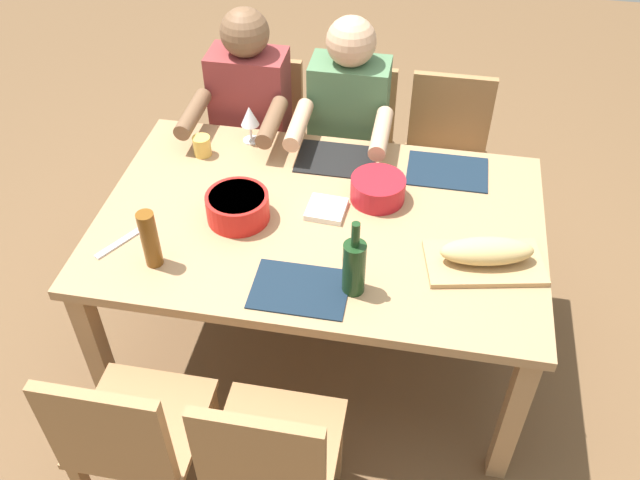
{
  "coord_description": "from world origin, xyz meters",
  "views": [
    {
      "loc": [
        0.35,
        -1.9,
        2.41
      ],
      "look_at": [
        0.0,
        0.0,
        0.63
      ],
      "focal_mm": 38.62,
      "sensor_mm": 36.0,
      "label": 1
    }
  ],
  "objects_px": {
    "chair_far_right": "(445,155)",
    "wine_bottle": "(354,266)",
    "dining_table": "(320,234)",
    "serving_bowl_salad": "(238,205)",
    "chair_far_center": "(352,145)",
    "diner_far_center": "(347,129)",
    "diner_far_left": "(249,119)",
    "napkin_stack": "(326,209)",
    "chair_near_left": "(131,437)",
    "beer_bottle": "(150,239)",
    "chair_near_center": "(270,460)",
    "serving_bowl_pasta": "(378,188)",
    "wine_glass": "(250,117)",
    "cup_far_left": "(202,146)",
    "chair_far_left": "(261,136)",
    "bread_loaf": "(487,251)",
    "cutting_board": "(484,263)"
  },
  "relations": [
    {
      "from": "chair_near_left",
      "to": "beer_bottle",
      "type": "xyz_separation_m",
      "value": [
        -0.07,
        0.52,
        0.37
      ]
    },
    {
      "from": "diner_far_center",
      "to": "wine_bottle",
      "type": "height_order",
      "value": "diner_far_center"
    },
    {
      "from": "chair_far_left",
      "to": "wine_bottle",
      "type": "distance_m",
      "value": 1.39
    },
    {
      "from": "napkin_stack",
      "to": "dining_table",
      "type": "bearing_deg",
      "value": -112.79
    },
    {
      "from": "bread_loaf",
      "to": "cup_far_left",
      "type": "distance_m",
      "value": 1.23
    },
    {
      "from": "beer_bottle",
      "to": "wine_glass",
      "type": "distance_m",
      "value": 0.79
    },
    {
      "from": "diner_far_center",
      "to": "beer_bottle",
      "type": "xyz_separation_m",
      "value": [
        -0.52,
        -1.0,
        0.15
      ]
    },
    {
      "from": "chair_far_center",
      "to": "serving_bowl_pasta",
      "type": "bearing_deg",
      "value": -74.46
    },
    {
      "from": "chair_near_left",
      "to": "serving_bowl_salad",
      "type": "distance_m",
      "value": 0.87
    },
    {
      "from": "chair_near_center",
      "to": "bread_loaf",
      "type": "height_order",
      "value": "same"
    },
    {
      "from": "chair_far_center",
      "to": "napkin_stack",
      "type": "relative_size",
      "value": 6.07
    },
    {
      "from": "wine_bottle",
      "to": "wine_glass",
      "type": "xyz_separation_m",
      "value": [
        -0.55,
        0.78,
        0.01
      ]
    },
    {
      "from": "beer_bottle",
      "to": "chair_far_right",
      "type": "bearing_deg",
      "value": 50.73
    },
    {
      "from": "serving_bowl_pasta",
      "to": "chair_far_right",
      "type": "bearing_deg",
      "value": 69.85
    },
    {
      "from": "serving_bowl_pasta",
      "to": "serving_bowl_salad",
      "type": "xyz_separation_m",
      "value": [
        -0.49,
        -0.2,
        0.01
      ]
    },
    {
      "from": "chair_far_right",
      "to": "wine_bottle",
      "type": "height_order",
      "value": "wine_bottle"
    },
    {
      "from": "diner_far_center",
      "to": "diner_far_left",
      "type": "height_order",
      "value": "same"
    },
    {
      "from": "serving_bowl_pasta",
      "to": "chair_near_center",
      "type": "bearing_deg",
      "value": -100.99
    },
    {
      "from": "wine_glass",
      "to": "chair_far_left",
      "type": "bearing_deg",
      "value": 100.35
    },
    {
      "from": "dining_table",
      "to": "serving_bowl_salad",
      "type": "height_order",
      "value": "serving_bowl_salad"
    },
    {
      "from": "cup_far_left",
      "to": "bread_loaf",
      "type": "bearing_deg",
      "value": -21.4
    },
    {
      "from": "serving_bowl_salad",
      "to": "napkin_stack",
      "type": "bearing_deg",
      "value": 16.51
    },
    {
      "from": "chair_near_left",
      "to": "wine_glass",
      "type": "relative_size",
      "value": 5.12
    },
    {
      "from": "bread_loaf",
      "to": "wine_glass",
      "type": "xyz_separation_m",
      "value": [
        -0.98,
        0.58,
        0.05
      ]
    },
    {
      "from": "chair_near_center",
      "to": "chair_near_left",
      "type": "bearing_deg",
      "value": 180.0
    },
    {
      "from": "dining_table",
      "to": "serving_bowl_salad",
      "type": "distance_m",
      "value": 0.33
    },
    {
      "from": "chair_near_left",
      "to": "diner_far_left",
      "type": "height_order",
      "value": "diner_far_left"
    },
    {
      "from": "chair_far_center",
      "to": "diner_far_left",
      "type": "xyz_separation_m",
      "value": [
        -0.45,
        -0.18,
        0.21
      ]
    },
    {
      "from": "chair_near_left",
      "to": "dining_table",
      "type": "bearing_deg",
      "value": 62.06
    },
    {
      "from": "serving_bowl_pasta",
      "to": "cutting_board",
      "type": "distance_m",
      "value": 0.5
    },
    {
      "from": "wine_bottle",
      "to": "napkin_stack",
      "type": "bearing_deg",
      "value": 112.55
    },
    {
      "from": "diner_far_center",
      "to": "bread_loaf",
      "type": "bearing_deg",
      "value": -53.44
    },
    {
      "from": "serving_bowl_pasta",
      "to": "serving_bowl_salad",
      "type": "height_order",
      "value": "serving_bowl_salad"
    },
    {
      "from": "chair_far_right",
      "to": "chair_far_left",
      "type": "bearing_deg",
      "value": 180.0
    },
    {
      "from": "napkin_stack",
      "to": "diner_far_left",
      "type": "bearing_deg",
      "value": 126.74
    },
    {
      "from": "chair_far_center",
      "to": "cutting_board",
      "type": "distance_m",
      "value": 1.19
    },
    {
      "from": "chair_far_center",
      "to": "chair_near_left",
      "type": "distance_m",
      "value": 1.76
    },
    {
      "from": "chair_near_center",
      "to": "chair_near_left",
      "type": "distance_m",
      "value": 0.45
    },
    {
      "from": "wine_glass",
      "to": "serving_bowl_salad",
      "type": "bearing_deg",
      "value": -80.8
    },
    {
      "from": "serving_bowl_pasta",
      "to": "chair_near_left",
      "type": "bearing_deg",
      "value": -122.8
    },
    {
      "from": "diner_far_left",
      "to": "wine_glass",
      "type": "xyz_separation_m",
      "value": [
        0.07,
        -0.23,
        0.16
      ]
    },
    {
      "from": "chair_far_right",
      "to": "wine_glass",
      "type": "xyz_separation_m",
      "value": [
        -0.83,
        -0.41,
        0.37
      ]
    },
    {
      "from": "chair_near_center",
      "to": "beer_bottle",
      "type": "distance_m",
      "value": 0.82
    },
    {
      "from": "bread_loaf",
      "to": "chair_far_right",
      "type": "bearing_deg",
      "value": 98.49
    },
    {
      "from": "chair_near_center",
      "to": "chair_near_left",
      "type": "xyz_separation_m",
      "value": [
        -0.45,
        0.0,
        0.0
      ]
    },
    {
      "from": "chair_far_center",
      "to": "serving_bowl_salad",
      "type": "distance_m",
      "value": 1.0
    },
    {
      "from": "cup_far_left",
      "to": "dining_table",
      "type": "bearing_deg",
      "value": -29.41
    },
    {
      "from": "chair_near_left",
      "to": "beer_bottle",
      "type": "height_order",
      "value": "beer_bottle"
    },
    {
      "from": "chair_far_left",
      "to": "serving_bowl_pasta",
      "type": "distance_m",
      "value": 1.0
    },
    {
      "from": "chair_far_center",
      "to": "beer_bottle",
      "type": "relative_size",
      "value": 3.86
    }
  ]
}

